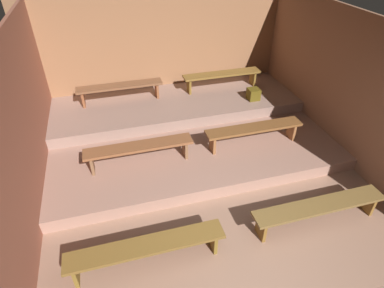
% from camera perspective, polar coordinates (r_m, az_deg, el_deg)
% --- Properties ---
extents(ground, '(6.22, 6.08, 0.08)m').
position_cam_1_polar(ground, '(6.17, 1.20, -3.66)').
color(ground, '#8F6A55').
extents(wall_back, '(6.22, 0.06, 2.62)m').
position_cam_1_polar(wall_back, '(7.81, -4.62, 16.30)').
color(wall_back, '#8D5D3C').
rests_on(wall_back, ground).
extents(wall_left, '(0.06, 6.08, 2.62)m').
position_cam_1_polar(wall_left, '(5.39, -27.75, 2.86)').
color(wall_left, '#95543F').
rests_on(wall_left, ground).
extents(wall_right, '(0.06, 6.08, 2.62)m').
position_cam_1_polar(wall_right, '(6.70, 24.77, 9.80)').
color(wall_right, brown).
rests_on(wall_right, ground).
extents(platform_lower, '(5.42, 3.63, 0.23)m').
position_cam_1_polar(platform_lower, '(6.72, -0.84, 1.65)').
color(platform_lower, '#9A7261').
rests_on(platform_lower, ground).
extents(platform_middle, '(5.42, 1.77, 0.23)m').
position_cam_1_polar(platform_middle, '(7.38, -2.76, 6.98)').
color(platform_middle, '#8D6E61').
rests_on(platform_middle, platform_lower).
extents(bench_floor_left, '(2.08, 0.32, 0.39)m').
position_cam_1_polar(bench_floor_left, '(4.44, -8.05, -17.74)').
color(bench_floor_left, brown).
rests_on(bench_floor_left, ground).
extents(bench_floor_right, '(2.08, 0.32, 0.39)m').
position_cam_1_polar(bench_floor_right, '(5.21, 21.60, -10.43)').
color(bench_floor_right, brown).
rests_on(bench_floor_right, ground).
extents(bench_lower_left, '(1.88, 0.32, 0.39)m').
position_cam_1_polar(bench_lower_left, '(5.66, -9.35, -0.81)').
color(bench_lower_left, brown).
rests_on(bench_lower_left, platform_lower).
extents(bench_lower_right, '(1.88, 0.32, 0.39)m').
position_cam_1_polar(bench_lower_right, '(6.19, 10.92, 2.46)').
color(bench_lower_right, brown).
rests_on(bench_lower_right, platform_lower).
extents(bench_middle_left, '(1.85, 0.32, 0.39)m').
position_cam_1_polar(bench_middle_left, '(7.31, -12.64, 9.68)').
color(bench_middle_left, brown).
rests_on(bench_middle_left, platform_middle).
extents(bench_middle_right, '(1.85, 0.32, 0.39)m').
position_cam_1_polar(bench_middle_right, '(7.77, 5.32, 11.94)').
color(bench_middle_right, brown).
rests_on(bench_middle_right, platform_middle).
extents(wooden_crate_middle, '(0.25, 0.25, 0.25)m').
position_cam_1_polar(wooden_crate_middle, '(7.43, 10.83, 8.68)').
color(wooden_crate_middle, '#504111').
rests_on(wooden_crate_middle, platform_middle).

